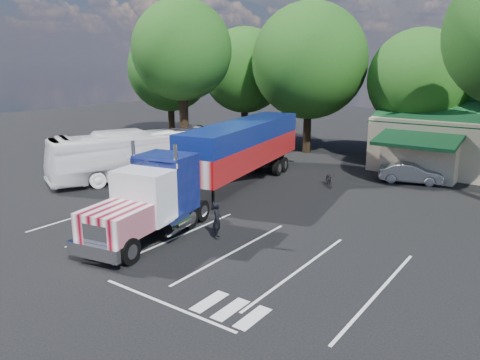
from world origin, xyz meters
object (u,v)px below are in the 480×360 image
Objects in this scene: bicycle at (329,179)px; silver_sedan at (411,173)px; tour_bus at (139,155)px; semi_truck at (224,156)px; woman at (217,220)px.

silver_sedan reaches higher than bicycle.
tour_bus is 2.97× the size of silver_sedan.
semi_truck reaches higher than tour_bus.
woman is 11.69m from bicycle.
woman is 16.24m from silver_sedan.
bicycle is 0.14× the size of tour_bus.
semi_truck is 12.10× the size of bicycle.
semi_truck is at bearing 123.20° from silver_sedan.
semi_truck is 7.52m from bicycle.
woman is at bearing -127.72° from bicycle.
woman reaches higher than bicycle.
bicycle is (0.20, 11.68, -0.43)m from woman.
tour_bus is at bearing 169.62° from semi_truck.
woman is at bearing -2.73° from tour_bus.
tour_bus is (-11.57, 5.83, 0.82)m from woman.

